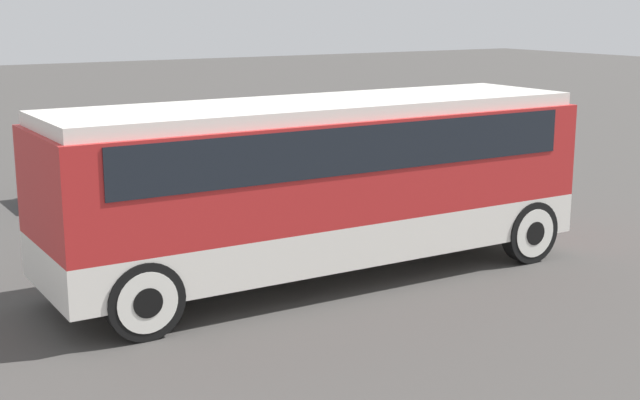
{
  "coord_description": "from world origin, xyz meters",
  "views": [
    {
      "loc": [
        -7.76,
        -12.7,
        4.67
      ],
      "look_at": [
        0.0,
        0.0,
        1.39
      ],
      "focal_mm": 50.0,
      "sensor_mm": 36.0,
      "label": 1
    }
  ],
  "objects_px": {
    "parked_car_mid": "(275,184)",
    "parked_car_far": "(299,155)",
    "parked_car_near": "(132,168)",
    "tour_bus": "(325,172)"
  },
  "relations": [
    {
      "from": "parked_car_mid",
      "to": "parked_car_far",
      "type": "xyz_separation_m",
      "value": [
        2.25,
        2.8,
        0.05
      ]
    },
    {
      "from": "parked_car_near",
      "to": "parked_car_far",
      "type": "xyz_separation_m",
      "value": [
        4.36,
        -0.75,
        0.05
      ]
    },
    {
      "from": "tour_bus",
      "to": "parked_car_far",
      "type": "height_order",
      "value": "tour_bus"
    },
    {
      "from": "parked_car_near",
      "to": "parked_car_mid",
      "type": "relative_size",
      "value": 1.14
    },
    {
      "from": "parked_car_near",
      "to": "parked_car_far",
      "type": "bearing_deg",
      "value": -9.73
    },
    {
      "from": "parked_car_near",
      "to": "tour_bus",
      "type": "bearing_deg",
      "value": -86.25
    },
    {
      "from": "tour_bus",
      "to": "parked_car_near",
      "type": "bearing_deg",
      "value": 93.75
    },
    {
      "from": "parked_car_near",
      "to": "parked_car_far",
      "type": "height_order",
      "value": "parked_car_far"
    },
    {
      "from": "tour_bus",
      "to": "parked_car_mid",
      "type": "height_order",
      "value": "tour_bus"
    },
    {
      "from": "tour_bus",
      "to": "parked_car_near",
      "type": "height_order",
      "value": "tour_bus"
    }
  ]
}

